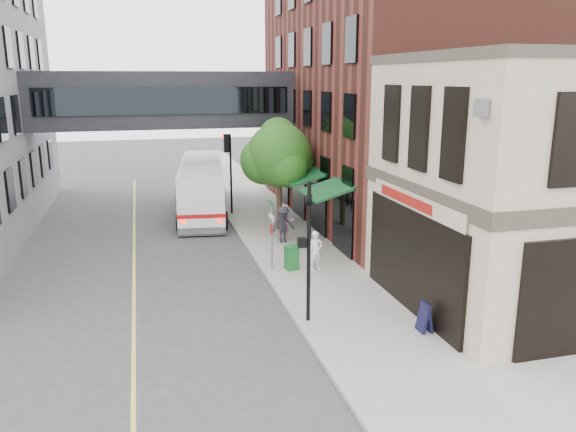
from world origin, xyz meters
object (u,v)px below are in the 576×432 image
pedestrian_a (316,251)px  sandwich_board (425,317)px  pedestrian_b (286,222)px  newspaper_box (292,258)px  bus (202,185)px  pedestrian_c (283,225)px

pedestrian_a → sandwich_board: bearing=-85.1°
pedestrian_b → newspaper_box: bearing=-118.5°
bus → pedestrian_b: bus is taller
pedestrian_b → pedestrian_c: 0.57m
pedestrian_a → sandwich_board: 6.43m
pedestrian_a → sandwich_board: pedestrian_a is taller
pedestrian_b → newspaper_box: pedestrian_b is taller
pedestrian_a → newspaper_box: 1.02m
bus → pedestrian_b: size_ratio=6.47×
bus → pedestrian_b: bearing=-66.1°
pedestrian_a → pedestrian_c: 4.08m
pedestrian_c → sandwich_board: (1.80, -10.31, -0.41)m
pedestrian_c → bus: bearing=99.9°
bus → newspaper_box: bus is taller
pedestrian_a → pedestrian_c: pedestrian_c is taller
pedestrian_b → sandwich_board: pedestrian_b is taller
bus → pedestrian_c: 8.17m
pedestrian_a → pedestrian_b: (-0.03, 4.56, 0.05)m
pedestrian_b → pedestrian_a: bearing=-106.3°
pedestrian_c → sandwich_board: pedestrian_c is taller
pedestrian_c → sandwich_board: bearing=-90.9°
pedestrian_a → pedestrian_b: size_ratio=0.94×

